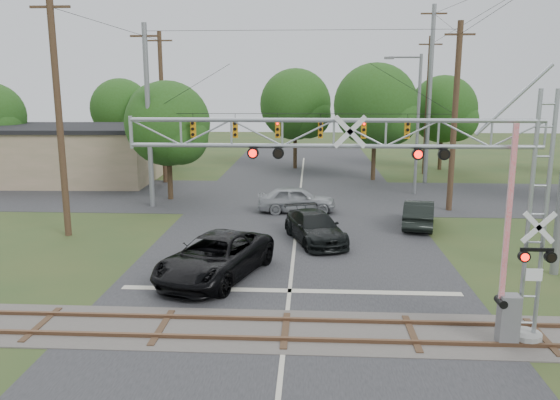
# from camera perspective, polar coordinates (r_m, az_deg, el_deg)

# --- Properties ---
(ground) EXTENTS (160.00, 160.00, 0.00)m
(ground) POSITION_cam_1_polar(r_m,az_deg,el_deg) (16.12, 0.21, -16.63)
(ground) COLOR #2D441F
(ground) RESTS_ON ground
(road_main) EXTENTS (14.00, 90.00, 0.02)m
(road_main) POSITION_cam_1_polar(r_m,az_deg,el_deg) (25.36, 1.41, -5.81)
(road_main) COLOR #28282A
(road_main) RESTS_ON ground
(road_cross) EXTENTS (90.00, 12.00, 0.02)m
(road_cross) POSITION_cam_1_polar(r_m,az_deg,el_deg) (38.93, 2.08, 0.42)
(road_cross) COLOR #28282A
(road_cross) RESTS_ON ground
(railroad_track) EXTENTS (90.00, 3.20, 0.17)m
(railroad_track) POSITION_cam_1_polar(r_m,az_deg,el_deg) (17.89, 0.56, -13.49)
(railroad_track) COLOR #49453F
(railroad_track) RESTS_ON ground
(crossing_gantry) EXTENTS (12.48, 0.97, 7.62)m
(crossing_gantry) POSITION_cam_1_polar(r_m,az_deg,el_deg) (16.34, 13.74, 1.23)
(crossing_gantry) COLOR gray
(crossing_gantry) RESTS_ON ground
(traffic_signal_span) EXTENTS (19.34, 0.36, 11.50)m
(traffic_signal_span) POSITION_cam_1_polar(r_m,az_deg,el_deg) (34.22, 3.54, 8.33)
(traffic_signal_span) COLOR gray
(traffic_signal_span) RESTS_ON ground
(pickup_black) EXTENTS (4.77, 6.92, 1.76)m
(pickup_black) POSITION_cam_1_polar(r_m,az_deg,el_deg) (22.43, -6.78, -5.93)
(pickup_black) COLOR black
(pickup_black) RESTS_ON ground
(car_dark) EXTENTS (3.64, 5.62, 1.52)m
(car_dark) POSITION_cam_1_polar(r_m,az_deg,el_deg) (27.42, 3.67, -2.85)
(car_dark) COLOR black
(car_dark) RESTS_ON ground
(sedan_silver) EXTENTS (4.91, 2.21, 1.64)m
(sedan_silver) POSITION_cam_1_polar(r_m,az_deg,el_deg) (33.83, 1.73, 0.08)
(sedan_silver) COLOR gray
(sedan_silver) RESTS_ON ground
(suv_dark) EXTENTS (2.52, 4.80, 1.51)m
(suv_dark) POSITION_cam_1_polar(r_m,az_deg,el_deg) (31.27, 14.29, -1.38)
(suv_dark) COLOR black
(suv_dark) RESTS_ON ground
(commercial_building) EXTENTS (19.69, 10.58, 4.52)m
(commercial_building) POSITION_cam_1_polar(r_m,az_deg,el_deg) (49.37, -23.87, 4.49)
(commercial_building) COLOR #8C7F5D
(commercial_building) RESTS_ON ground
(streetlight) EXTENTS (2.64, 0.27, 9.89)m
(streetlight) POSITION_cam_1_polar(r_m,az_deg,el_deg) (40.10, 13.96, 8.37)
(streetlight) COLOR gray
(streetlight) RESTS_ON ground
(utility_poles) EXTENTS (24.89, 26.95, 13.85)m
(utility_poles) POSITION_cam_1_polar(r_m,az_deg,el_deg) (37.06, 5.54, 9.82)
(utility_poles) COLOR #422A1E
(utility_poles) RESTS_ON ground
(treeline) EXTENTS (59.27, 25.35, 9.69)m
(treeline) POSITION_cam_1_polar(r_m,az_deg,el_deg) (46.58, 3.72, 9.30)
(treeline) COLOR #3B2B1A
(treeline) RESTS_ON ground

